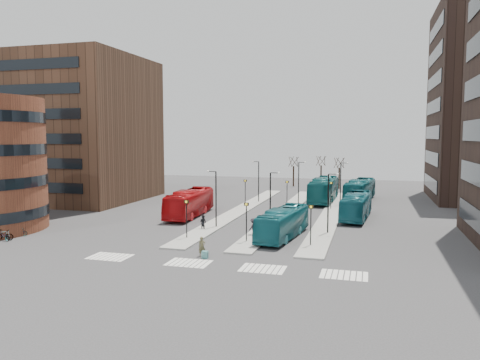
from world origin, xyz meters
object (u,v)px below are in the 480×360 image
(red_bus, at_px, (190,203))
(teal_bus_c, at_px, (356,206))
(bicycle_far, at_px, (19,232))
(commuter_a, at_px, (203,222))
(suitcase, at_px, (205,255))
(teal_bus_a, at_px, (283,223))
(bicycle_near, at_px, (3,236))
(teal_bus_b, at_px, (324,190))
(teal_bus_d, at_px, (360,190))
(commuter_c, at_px, (253,227))
(traveller, at_px, (202,246))
(commuter_b, at_px, (271,234))
(bicycle_mid, at_px, (4,235))

(red_bus, relative_size, teal_bus_c, 1.06)
(bicycle_far, bearing_deg, red_bus, -53.93)
(commuter_a, bearing_deg, suitcase, 129.77)
(teal_bus_a, distance_m, bicycle_near, 26.91)
(red_bus, distance_m, commuter_a, 8.85)
(commuter_a, bearing_deg, red_bus, -40.11)
(teal_bus_b, bearing_deg, teal_bus_d, 27.86)
(commuter_a, distance_m, bicycle_far, 18.41)
(teal_bus_d, bearing_deg, commuter_c, -99.33)
(suitcase, relative_size, red_bus, 0.05)
(teal_bus_d, bearing_deg, commuter_a, -110.32)
(traveller, relative_size, commuter_c, 0.92)
(teal_bus_a, xyz_separation_m, traveller, (-5.23, -8.78, -0.66))
(commuter_a, xyz_separation_m, commuter_b, (8.23, -4.04, 0.06))
(red_bus, xyz_separation_m, commuter_c, (10.38, -8.99, -0.77))
(teal_bus_d, relative_size, bicycle_mid, 6.86)
(traveller, distance_m, commuter_a, 10.99)
(teal_bus_c, distance_m, teal_bus_d, 16.03)
(teal_bus_a, xyz_separation_m, teal_bus_d, (6.65, 29.00, 0.20))
(bicycle_mid, bearing_deg, teal_bus_a, -86.58)
(suitcase, distance_m, commuter_c, 9.69)
(teal_bus_a, bearing_deg, commuter_c, -175.42)
(teal_bus_a, distance_m, teal_bus_c, 14.55)
(teal_bus_c, distance_m, commuter_b, 17.09)
(red_bus, xyz_separation_m, bicycle_far, (-12.08, -15.48, -1.24))
(traveller, height_order, commuter_b, commuter_b)
(commuter_c, bearing_deg, commuter_b, 65.59)
(teal_bus_d, bearing_deg, bicycle_mid, -121.46)
(teal_bus_d, height_order, bicycle_far, teal_bus_d)
(teal_bus_d, distance_m, traveller, 39.62)
(teal_bus_b, relative_size, teal_bus_c, 1.18)
(bicycle_mid, bearing_deg, commuter_c, -84.02)
(teal_bus_c, bearing_deg, suitcase, -111.83)
(traveller, bearing_deg, commuter_c, 43.09)
(commuter_c, bearing_deg, traveller, 9.42)
(red_bus, relative_size, teal_bus_b, 0.90)
(teal_bus_a, bearing_deg, bicycle_mid, -154.91)
(teal_bus_a, distance_m, commuter_a, 9.07)
(commuter_b, xyz_separation_m, commuter_c, (-2.38, 2.60, 0.03))
(teal_bus_a, height_order, bicycle_far, teal_bus_a)
(bicycle_mid, bearing_deg, commuter_a, -73.83)
(teal_bus_b, relative_size, teal_bus_d, 1.10)
(commuter_b, distance_m, bicycle_mid, 25.54)
(teal_bus_d, bearing_deg, teal_bus_c, -80.91)
(commuter_a, relative_size, bicycle_far, 1.01)
(teal_bus_d, xyz_separation_m, bicycle_mid, (-32.17, -37.39, -1.15))
(bicycle_mid, distance_m, bicycle_far, 2.03)
(teal_bus_d, bearing_deg, suitcase, -97.27)
(suitcase, relative_size, traveller, 0.37)
(suitcase, bearing_deg, red_bus, 113.52)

